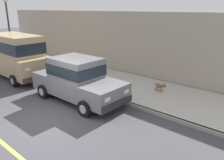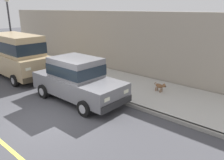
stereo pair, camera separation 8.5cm
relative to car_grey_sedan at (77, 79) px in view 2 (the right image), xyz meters
name	(u,v)px [view 2 (the right image)]	position (x,y,z in m)	size (l,w,h in m)	color
ground_plane	(44,122)	(-2.21, -0.67, -0.98)	(80.00, 80.00, 0.00)	#424247
curb	(104,96)	(0.99, -0.67, -0.91)	(0.16, 64.00, 0.14)	gray
sidewalk	(128,86)	(2.79, -0.67, -0.91)	(3.60, 64.00, 0.14)	#B7B5AD
car_grey_sedan	(77,79)	(0.00, 0.00, 0.00)	(2.04, 4.60, 1.92)	slate
car_tan_van	(17,54)	(-0.02, 5.36, 0.41)	(2.24, 4.95, 2.52)	tan
dog_brown	(160,86)	(3.01, -2.44, -0.55)	(0.30, 0.75, 0.49)	brown
street_lamp	(10,24)	(1.34, 8.72, 1.92)	(0.36, 0.36, 4.42)	#2D2D33
building_facade	(96,39)	(4.89, 3.71, 0.91)	(0.50, 20.00, 3.78)	#9E9384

